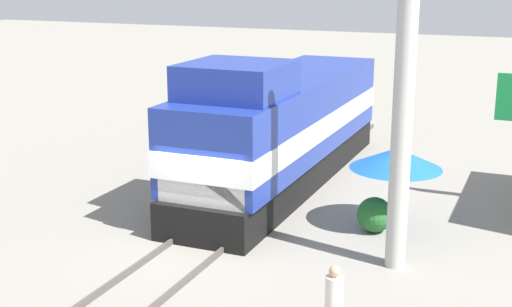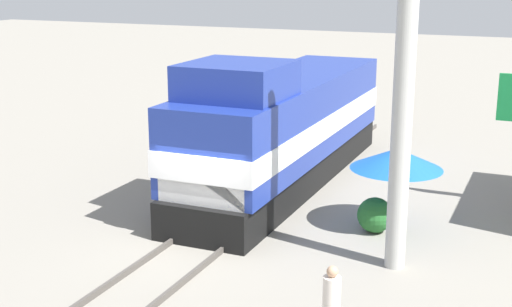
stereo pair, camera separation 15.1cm
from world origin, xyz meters
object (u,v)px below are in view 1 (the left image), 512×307
vendor_umbrella (396,158)px  utility_pole (404,95)px  locomotive (281,129)px  person_bystander (334,302)px

vendor_umbrella → utility_pole: bearing=-76.5°
locomotive → vendor_umbrella: size_ratio=5.05×
vendor_umbrella → person_bystander: bearing=-87.5°
utility_pole → vendor_umbrella: utility_pole is taller
locomotive → vendor_umbrella: bearing=-30.4°
locomotive → utility_pole: utility_pole is taller
locomotive → vendor_umbrella: locomotive is taller
utility_pole → person_bystander: 5.17m
vendor_umbrella → person_bystander: vendor_umbrella is taller
utility_pole → vendor_umbrella: (-0.60, 2.49, -2.14)m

